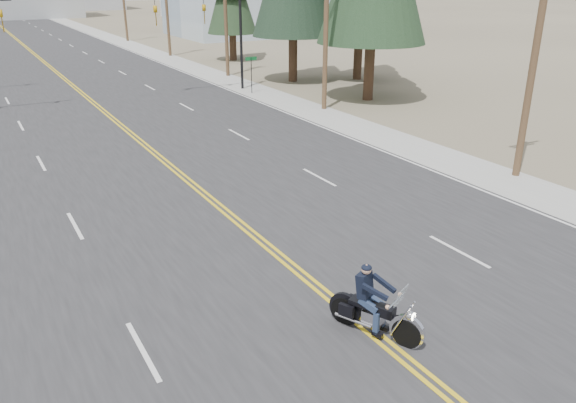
# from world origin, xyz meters

# --- Properties ---
(ground_plane) EXTENTS (400.00, 400.00, 0.00)m
(ground_plane) POSITION_xyz_m (0.00, 0.00, 0.00)
(ground_plane) COLOR #776D56
(ground_plane) RESTS_ON ground
(road) EXTENTS (20.00, 200.00, 0.01)m
(road) POSITION_xyz_m (0.00, 70.00, 0.01)
(road) COLOR #303033
(road) RESTS_ON ground
(sidewalk_right) EXTENTS (3.00, 200.00, 0.01)m
(sidewalk_right) POSITION_xyz_m (11.50, 70.00, 0.01)
(sidewalk_right) COLOR #A5A5A0
(sidewalk_right) RESTS_ON ground
(traffic_mast_right) EXTENTS (7.10, 0.26, 7.00)m
(traffic_mast_right) POSITION_xyz_m (8.98, 32.00, 4.94)
(traffic_mast_right) COLOR black
(traffic_mast_right) RESTS_ON ground
(street_sign) EXTENTS (0.90, 0.06, 2.62)m
(street_sign) POSITION_xyz_m (10.80, 30.00, 1.80)
(street_sign) COLOR black
(street_sign) RESTS_ON ground
(utility_pole_a) EXTENTS (2.20, 0.30, 11.00)m
(utility_pole_a) POSITION_xyz_m (12.50, 8.00, 5.73)
(utility_pole_a) COLOR brown
(utility_pole_a) RESTS_ON ground
(utility_pole_b) EXTENTS (2.20, 0.30, 11.50)m
(utility_pole_b) POSITION_xyz_m (12.50, 23.00, 5.98)
(utility_pole_b) COLOR brown
(utility_pole_b) RESTS_ON ground
(utility_pole_c) EXTENTS (2.20, 0.30, 11.00)m
(utility_pole_c) POSITION_xyz_m (12.50, 38.00, 5.73)
(utility_pole_c) COLOR brown
(utility_pole_c) RESTS_ON ground
(motorcyclist) EXTENTS (1.85, 2.50, 1.79)m
(motorcyclist) POSITION_xyz_m (0.02, 1.88, 0.90)
(motorcyclist) COLOR black
(motorcyclist) RESTS_ON ground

